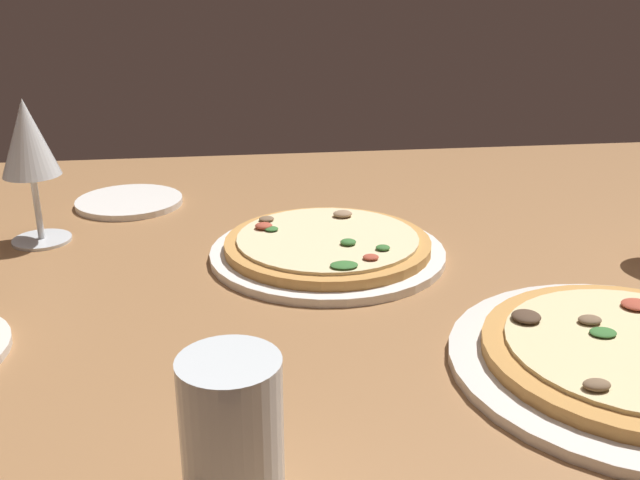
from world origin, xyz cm
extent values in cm
cube|color=#996B42|center=(0.00, 0.00, 2.00)|extent=(150.00, 110.00, 4.00)
cylinder|color=white|center=(-2.37, -4.13, 4.50)|extent=(27.95, 27.95, 1.00)
cylinder|color=#C68C47|center=(-2.37, -4.13, 5.60)|extent=(24.50, 24.50, 1.20)
cylinder|color=beige|center=(-2.37, -4.13, 6.40)|extent=(21.56, 21.56, 0.40)
ellipsoid|color=#AD4733|center=(4.97, -7.88, 6.96)|extent=(2.13, 1.99, 0.72)
ellipsoid|color=#387033|center=(-4.35, -1.24, 6.91)|extent=(1.83, 1.71, 0.62)
ellipsoid|color=#937556|center=(-5.27, -11.04, 6.99)|extent=(2.43, 2.10, 0.77)
ellipsoid|color=#387033|center=(4.09, -7.09, 6.82)|extent=(1.68, 1.66, 0.43)
ellipsoid|color=#AD4733|center=(-6.06, 3.46, 6.85)|extent=(1.75, 1.60, 0.50)
ellipsoid|color=#387033|center=(-7.96, 0.87, 6.86)|extent=(1.64, 1.51, 0.52)
ellipsoid|color=brown|center=(4.45, -10.73, 6.86)|extent=(1.89, 1.68, 0.52)
ellipsoid|color=#387033|center=(-2.81, 5.19, 6.82)|extent=(3.01, 2.30, 0.43)
cylinder|color=silver|center=(-24.94, 24.89, 4.50)|extent=(31.65, 31.65, 1.00)
cylinder|color=#C68C47|center=(-24.94, 24.89, 5.60)|extent=(25.96, 25.96, 1.20)
cylinder|color=beige|center=(-24.94, 24.89, 6.40)|extent=(22.07, 22.07, 0.40)
ellipsoid|color=#AD4733|center=(-28.50, 18.39, 6.90)|extent=(2.84, 2.55, 0.60)
ellipsoid|color=brown|center=(-22.66, 20.82, 6.92)|extent=(2.14, 1.66, 0.64)
ellipsoid|color=brown|center=(-18.03, 31.18, 6.97)|extent=(2.18, 1.54, 0.74)
ellipsoid|color=#4C3828|center=(-17.21, 19.53, 6.96)|extent=(2.65, 2.63, 0.73)
ellipsoid|color=#387033|center=(-22.77, 23.06, 6.82)|extent=(2.38, 1.94, 0.44)
cylinder|color=silver|center=(32.66, -14.01, 4.20)|extent=(7.25, 7.25, 0.40)
cylinder|color=silver|center=(32.66, -14.01, 8.53)|extent=(0.80, 0.80, 8.25)
cone|color=silver|center=(32.66, -14.01, 17.34)|extent=(6.97, 6.97, 9.37)
cone|color=maroon|center=(32.66, -14.01, 14.84)|extent=(2.92, 2.92, 4.37)
cylinder|color=silver|center=(9.51, 37.31, 9.36)|extent=(6.50, 6.50, 10.72)
cylinder|color=silver|center=(9.51, 37.31, 7.61)|extent=(5.98, 5.98, 7.22)
cylinder|color=white|center=(23.38, -27.76, 4.45)|extent=(15.22, 15.22, 0.90)
camera|label=1|loc=(9.03, 75.83, 36.96)|focal=40.98mm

